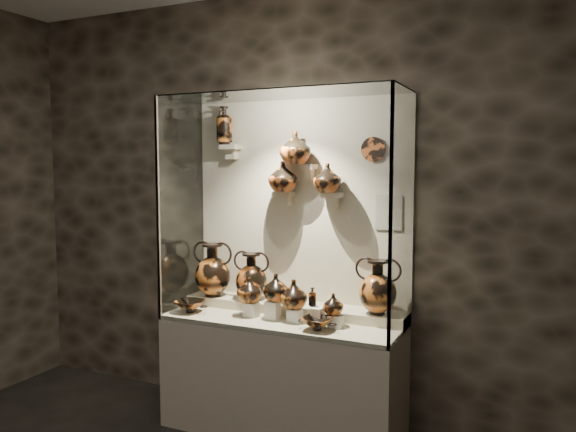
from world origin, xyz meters
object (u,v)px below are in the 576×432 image
(amphora_left, at_px, (213,270))
(lekythos_tall, at_px, (224,123))
(amphora_right, at_px, (377,287))
(jug_e, at_px, (333,304))
(lekythos_small, at_px, (313,296))
(amphora_mid, at_px, (251,276))
(jug_b, at_px, (276,287))
(jug_a, at_px, (249,290))
(ovoid_vase_c, at_px, (327,178))
(jug_c, at_px, (294,294))
(kylix_left, at_px, (190,305))
(ovoid_vase_b, at_px, (295,148))
(kylix_right, at_px, (317,322))
(ovoid_vase_a, at_px, (283,176))

(amphora_left, distance_m, lekythos_tall, 1.13)
(amphora_right, distance_m, jug_e, 0.33)
(lekythos_small, relative_size, lekythos_tall, 0.44)
(amphora_mid, relative_size, jug_b, 1.85)
(jug_a, distance_m, ovoid_vase_c, 0.97)
(jug_c, xyz_separation_m, jug_e, (0.29, -0.00, -0.04))
(amphora_mid, bearing_deg, amphora_left, -177.80)
(jug_b, xyz_separation_m, kylix_left, (-0.65, -0.10, -0.17))
(jug_a, bearing_deg, amphora_left, 137.07)
(amphora_right, bearing_deg, amphora_mid, -175.38)
(jug_b, height_order, jug_e, jug_b)
(ovoid_vase_c, bearing_deg, lekythos_small, -71.93)
(kylix_left, distance_m, ovoid_vase_b, 1.39)
(amphora_mid, distance_m, jug_e, 0.75)
(amphora_right, distance_m, kylix_right, 0.49)
(lekythos_small, height_order, kylix_left, lekythos_small)
(amphora_mid, distance_m, ovoid_vase_a, 0.79)
(jug_e, distance_m, ovoid_vase_a, 1.00)
(amphora_right, bearing_deg, jug_e, -140.22)
(ovoid_vase_b, bearing_deg, jug_e, -43.34)
(amphora_left, relative_size, lekythos_small, 2.82)
(lekythos_small, xyz_separation_m, ovoid_vase_c, (0.02, 0.23, 0.80))
(kylix_right, distance_m, ovoid_vase_c, 1.01)
(jug_c, relative_size, lekythos_tall, 0.61)
(jug_a, bearing_deg, ovoid_vase_c, 5.17)
(amphora_mid, relative_size, kylix_right, 1.38)
(jug_c, bearing_deg, lekythos_small, -0.21)
(kylix_left, height_order, ovoid_vase_c, ovoid_vase_c)
(amphora_left, distance_m, amphora_right, 1.30)
(kylix_left, height_order, ovoid_vase_a, ovoid_vase_a)
(amphora_left, relative_size, ovoid_vase_c, 1.98)
(jug_a, xyz_separation_m, ovoid_vase_c, (0.50, 0.24, 0.80))
(amphora_right, xyz_separation_m, jug_e, (-0.25, -0.18, -0.11))
(jug_b, distance_m, ovoid_vase_a, 0.80)
(amphora_left, xyz_separation_m, kylix_left, (-0.03, -0.26, -0.22))
(jug_c, xyz_separation_m, lekythos_small, (0.14, 0.00, 0.00))
(jug_c, xyz_separation_m, lekythos_tall, (-0.70, 0.26, 1.21))
(amphora_right, height_order, jug_c, amphora_right)
(lekythos_small, relative_size, kylix_left, 0.53)
(amphora_right, xyz_separation_m, lekythos_tall, (-1.24, 0.08, 1.15))
(jug_a, bearing_deg, ovoid_vase_a, 35.29)
(lekythos_small, bearing_deg, lekythos_tall, 139.44)
(jug_e, bearing_deg, kylix_left, -153.70)
(kylix_left, bearing_deg, jug_c, -3.34)
(ovoid_vase_b, bearing_deg, ovoid_vase_a, 163.02)
(jug_e, xyz_separation_m, lekythos_tall, (-0.99, 0.26, 1.25))
(kylix_right, bearing_deg, jug_b, 149.15)
(ovoid_vase_a, distance_m, ovoid_vase_c, 0.34)
(kylix_left, relative_size, kylix_right, 1.06)
(kylix_left, bearing_deg, lekythos_small, -4.42)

